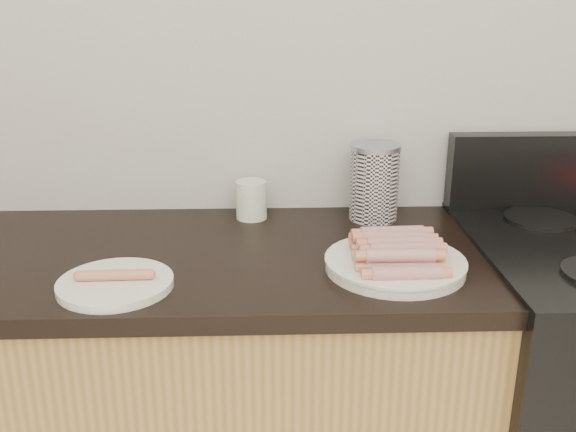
{
  "coord_description": "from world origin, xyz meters",
  "views": [
    {
      "loc": [
        -0.08,
        0.33,
        1.46
      ],
      "look_at": [
        -0.04,
        1.62,
        1.01
      ],
      "focal_mm": 40.0,
      "sensor_mm": 36.0,
      "label": 1
    }
  ],
  "objects_px": {
    "canister": "(374,182)",
    "mug": "(251,200)",
    "main_plate": "(395,265)",
    "side_plate": "(115,284)"
  },
  "relations": [
    {
      "from": "main_plate",
      "to": "canister",
      "type": "distance_m",
      "value": 0.34
    },
    {
      "from": "canister",
      "to": "mug",
      "type": "distance_m",
      "value": 0.32
    },
    {
      "from": "mug",
      "to": "canister",
      "type": "bearing_deg",
      "value": -2.63
    },
    {
      "from": "main_plate",
      "to": "side_plate",
      "type": "relative_size",
      "value": 1.28
    },
    {
      "from": "canister",
      "to": "side_plate",
      "type": "bearing_deg",
      "value": -145.77
    },
    {
      "from": "side_plate",
      "to": "canister",
      "type": "height_order",
      "value": "canister"
    },
    {
      "from": "main_plate",
      "to": "mug",
      "type": "bearing_deg",
      "value": 132.39
    },
    {
      "from": "main_plate",
      "to": "side_plate",
      "type": "bearing_deg",
      "value": -173.26
    },
    {
      "from": "side_plate",
      "to": "mug",
      "type": "relative_size",
      "value": 2.31
    },
    {
      "from": "main_plate",
      "to": "mug",
      "type": "distance_m",
      "value": 0.46
    }
  ]
}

